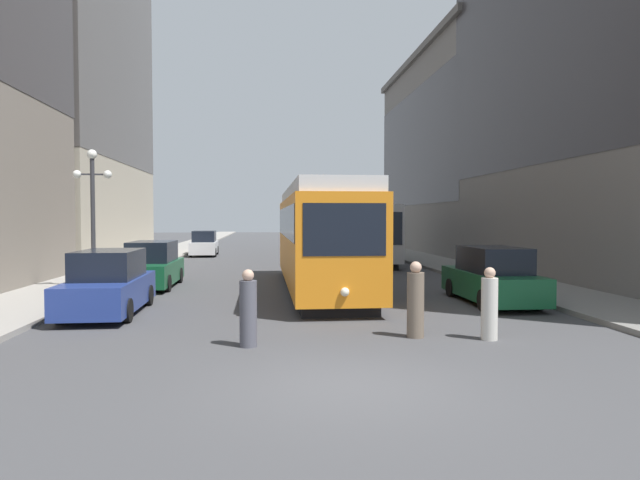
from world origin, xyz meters
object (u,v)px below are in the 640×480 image
at_px(parked_car_left_near, 109,284).
at_px(pedestrian_crossing_near, 489,306).
at_px(parked_car_left_mid, 152,266).
at_px(lamp_post_left_near, 93,196).
at_px(parked_car_right_far, 492,277).
at_px(transit_bus, 361,231).
at_px(streetcar, 319,235).
at_px(parked_car_left_far, 204,244).
at_px(pedestrian_crossing_far, 416,302).
at_px(pedestrian_on_sidewalk, 248,311).

xyz_separation_m(parked_car_left_near, pedestrian_crossing_near, (9.51, -4.40, -0.08)).
xyz_separation_m(parked_car_left_mid, lamp_post_left_near, (-1.90, -1.17, 2.70)).
xyz_separation_m(parked_car_left_mid, parked_car_right_far, (11.75, -5.34, 0.00)).
bearing_deg(lamp_post_left_near, pedestrian_crossing_near, -39.57).
bearing_deg(pedestrian_crossing_near, lamp_post_left_near, 175.44).
bearing_deg(lamp_post_left_near, transit_bus, 46.39).
height_order(streetcar, lamp_post_left_near, lamp_post_left_near).
height_order(transit_bus, parked_car_left_far, transit_bus).
distance_m(parked_car_left_mid, pedestrian_crossing_near, 14.24).
xyz_separation_m(transit_bus, pedestrian_crossing_far, (-2.48, -21.93, -1.13)).
relative_size(parked_car_left_near, parked_car_left_far, 1.02).
bearing_deg(parked_car_left_near, parked_car_left_far, 89.00).
bearing_deg(pedestrian_crossing_near, pedestrian_on_sidewalk, -143.23).
distance_m(parked_car_right_far, pedestrian_crossing_far, 6.19).
height_order(parked_car_right_far, pedestrian_crossing_near, parked_car_right_far).
xyz_separation_m(pedestrian_on_sidewalk, lamp_post_left_near, (-6.02, 9.59, 2.78)).
xyz_separation_m(parked_car_left_mid, pedestrian_on_sidewalk, (4.12, -10.77, -0.07)).
relative_size(parked_car_left_near, lamp_post_left_near, 0.93).
distance_m(parked_car_left_near, pedestrian_on_sidewalk, 6.15).
bearing_deg(parked_car_right_far, parked_car_left_near, 4.73).
relative_size(streetcar, pedestrian_crossing_near, 8.30).
bearing_deg(parked_car_left_far, streetcar, -74.02).
relative_size(parked_car_right_far, lamp_post_left_near, 0.96).
bearing_deg(pedestrian_on_sidewalk, streetcar, 52.32).
bearing_deg(pedestrian_crossing_near, pedestrian_crossing_far, -159.17).
distance_m(pedestrian_crossing_far, pedestrian_on_sidewalk, 3.84).
bearing_deg(transit_bus, pedestrian_crossing_near, -91.89).
height_order(parked_car_left_far, pedestrian_crossing_far, parked_car_left_far).
bearing_deg(lamp_post_left_near, parked_car_left_near, -69.31).
bearing_deg(parked_car_right_far, lamp_post_left_near, -16.43).
xyz_separation_m(transit_bus, parked_car_left_near, (-10.39, -17.93, -1.10)).
bearing_deg(pedestrian_on_sidewalk, parked_car_left_mid, 87.70).
bearing_deg(parked_car_left_mid, transit_bus, 48.21).
xyz_separation_m(transit_bus, parked_car_left_far, (-10.39, 7.06, -1.10)).
bearing_deg(streetcar, parked_car_left_far, 107.60).
relative_size(pedestrian_crossing_far, lamp_post_left_near, 0.34).
relative_size(parked_car_left_far, pedestrian_on_sidewalk, 2.85).
distance_m(parked_car_left_near, parked_car_right_far, 11.78).
distance_m(parked_car_left_near, pedestrian_crossing_far, 8.87).
relative_size(pedestrian_crossing_far, pedestrian_on_sidewalk, 1.06).
bearing_deg(streetcar, lamp_post_left_near, 178.03).
distance_m(parked_car_left_mid, lamp_post_left_near, 3.51).
height_order(parked_car_right_far, pedestrian_crossing_far, parked_car_right_far).
bearing_deg(parked_car_left_mid, pedestrian_on_sidewalk, -69.30).
relative_size(parked_car_left_near, pedestrian_crossing_far, 2.74).
xyz_separation_m(pedestrian_crossing_near, pedestrian_crossing_far, (-1.59, 0.40, 0.05)).
height_order(transit_bus, pedestrian_crossing_far, transit_bus).
relative_size(parked_car_left_mid, parked_car_left_far, 1.02).
xyz_separation_m(streetcar, pedestrian_on_sidewalk, (-2.41, -9.35, -1.33)).
distance_m(streetcar, parked_car_left_mid, 6.80).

